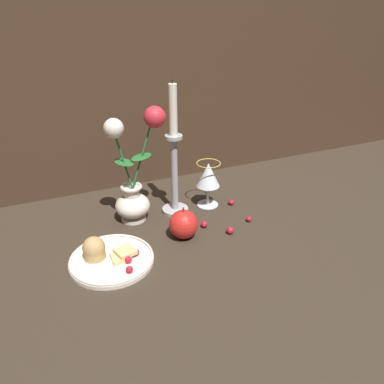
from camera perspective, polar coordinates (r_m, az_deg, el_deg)
ground_plane at (r=1.06m, az=-3.07°, el=-5.13°), size 2.40×2.40×0.00m
vase at (r=1.05m, az=-8.82°, el=1.50°), size 0.16×0.10×0.33m
plate_with_pastries at (r=0.94m, az=-12.67°, el=-9.59°), size 0.20×0.20×0.07m
wine_glass at (r=1.12m, az=2.49°, el=2.39°), size 0.07×0.07×0.14m
candlestick at (r=1.06m, az=-2.73°, el=4.57°), size 0.08×0.08×0.39m
apple_beside_vase at (r=0.99m, az=-1.30°, el=-4.94°), size 0.08×0.08×0.09m
berry_near_plate at (r=1.09m, az=8.66°, el=-4.11°), size 0.02×0.02×0.02m
berry_front_center at (r=1.17m, az=5.99°, el=-1.57°), size 0.02×0.02×0.02m
berry_by_glass_stem at (r=1.07m, az=-1.90°, el=-4.35°), size 0.02×0.02×0.02m
berry_under_candlestick at (r=1.05m, az=1.88°, el=-4.95°), size 0.02×0.02×0.02m
berry_far_right at (r=1.03m, az=5.84°, el=-5.85°), size 0.02×0.02×0.02m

